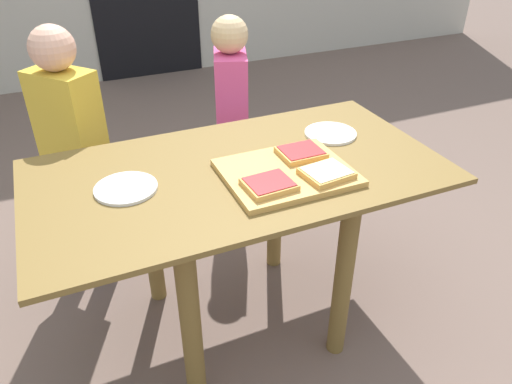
# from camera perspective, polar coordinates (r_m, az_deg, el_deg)

# --- Properties ---
(ground_plane) EXTENTS (16.00, 16.00, 0.00)m
(ground_plane) POSITION_cam_1_polar(r_m,az_deg,el_deg) (1.99, -1.68, -14.65)
(ground_plane) COLOR brown
(dining_table) EXTENTS (1.32, 0.70, 0.68)m
(dining_table) POSITION_cam_1_polar(r_m,az_deg,el_deg) (1.63, -1.98, -1.50)
(dining_table) COLOR brown
(dining_table) RESTS_ON ground
(cutting_board) EXTENTS (0.39, 0.32, 0.02)m
(cutting_board) POSITION_cam_1_polar(r_m,az_deg,el_deg) (1.53, 3.59, 2.27)
(cutting_board) COLOR tan
(cutting_board) RESTS_ON dining_table
(pizza_slice_far_right) EXTENTS (0.14, 0.12, 0.02)m
(pizza_slice_far_right) POSITION_cam_1_polar(r_m,az_deg,el_deg) (1.61, 5.28, 4.63)
(pizza_slice_far_right) COLOR gold
(pizza_slice_far_right) RESTS_ON cutting_board
(pizza_slice_near_left) EXTENTS (0.15, 0.13, 0.02)m
(pizza_slice_near_left) POSITION_cam_1_polar(r_m,az_deg,el_deg) (1.43, 1.54, 0.91)
(pizza_slice_near_left) COLOR gold
(pizza_slice_near_left) RESTS_ON cutting_board
(pizza_slice_near_right) EXTENTS (0.15, 0.14, 0.02)m
(pizza_slice_near_right) POSITION_cam_1_polar(r_m,az_deg,el_deg) (1.50, 8.22, 2.22)
(pizza_slice_near_right) COLOR gold
(pizza_slice_near_right) RESTS_ON cutting_board
(plate_white_right) EXTENTS (0.19, 0.19, 0.01)m
(plate_white_right) POSITION_cam_1_polar(r_m,az_deg,el_deg) (1.81, 8.68, 6.78)
(plate_white_right) COLOR white
(plate_white_right) RESTS_ON dining_table
(plate_white_left) EXTENTS (0.19, 0.19, 0.01)m
(plate_white_left) POSITION_cam_1_polar(r_m,az_deg,el_deg) (1.50, -14.93, 0.43)
(plate_white_left) COLOR silver
(plate_white_left) RESTS_ON dining_table
(child_left) EXTENTS (0.26, 0.27, 1.05)m
(child_left) POSITION_cam_1_polar(r_m,az_deg,el_deg) (2.02, -20.48, 5.10)
(child_left) COLOR navy
(child_left) RESTS_ON ground
(child_right) EXTENTS (0.21, 0.27, 1.00)m
(child_right) POSITION_cam_1_polar(r_m,az_deg,el_deg) (2.27, -2.85, 9.24)
(child_right) COLOR #473D5B
(child_right) RESTS_ON ground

